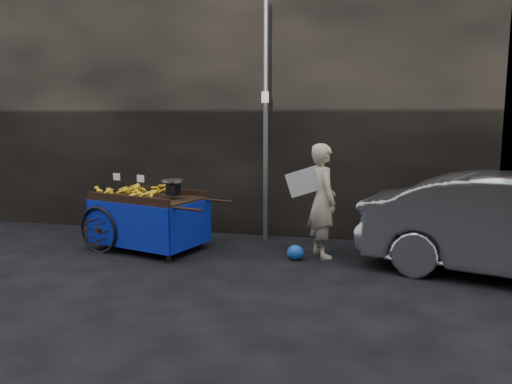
# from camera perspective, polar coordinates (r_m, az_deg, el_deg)

# --- Properties ---
(ground) EXTENTS (80.00, 80.00, 0.00)m
(ground) POSITION_cam_1_polar(r_m,az_deg,el_deg) (7.44, -3.28, -7.68)
(ground) COLOR black
(ground) RESTS_ON ground
(building_wall) EXTENTS (13.50, 2.00, 5.00)m
(building_wall) POSITION_cam_1_polar(r_m,az_deg,el_deg) (9.60, 3.30, 11.06)
(building_wall) COLOR black
(building_wall) RESTS_ON ground
(street_pole) EXTENTS (0.12, 0.10, 4.00)m
(street_pole) POSITION_cam_1_polar(r_m,az_deg,el_deg) (8.33, 1.12, 8.06)
(street_pole) COLOR slate
(street_pole) RESTS_ON ground
(banana_cart) EXTENTS (2.43, 1.58, 1.22)m
(banana_cart) POSITION_cam_1_polar(r_m,az_deg,el_deg) (8.05, -12.44, -1.13)
(banana_cart) COLOR black
(banana_cart) RESTS_ON ground
(vendor) EXTENTS (0.88, 0.74, 1.70)m
(vendor) POSITION_cam_1_polar(r_m,az_deg,el_deg) (7.46, 7.56, -0.98)
(vendor) COLOR tan
(vendor) RESTS_ON ground
(plastic_bag) EXTENTS (0.25, 0.20, 0.23)m
(plastic_bag) POSITION_cam_1_polar(r_m,az_deg,el_deg) (7.38, 4.52, -6.91)
(plastic_bag) COLOR #1749B2
(plastic_bag) RESTS_ON ground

